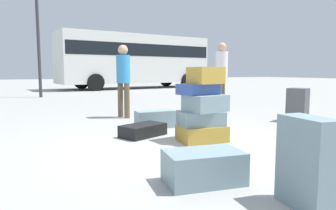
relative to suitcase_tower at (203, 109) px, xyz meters
name	(u,v)px	position (x,y,z in m)	size (l,w,h in m)	color
ground_plane	(176,143)	(-0.41, 0.04, -0.47)	(80.00, 80.00, 0.00)	#9E9E99
suitcase_tower	(203,109)	(0.00, 0.00, 0.00)	(0.73, 0.60, 1.09)	#B28C33
suitcase_charcoal_foreground_far	(298,105)	(2.67, 0.63, -0.13)	(0.32, 0.37, 0.69)	#4C4C51
suitcase_slate_left_side	(156,119)	(-0.20, 1.27, -0.32)	(0.73, 0.31, 0.31)	gray
suitcase_slate_white_trunk	(204,167)	(-0.91, -1.46, -0.32)	(0.70, 0.43, 0.30)	gray
suitcase_black_upright_blue	(143,130)	(-0.67, 0.69, -0.38)	(0.71, 0.40, 0.19)	black
suitcase_slate_behind_tower	(307,163)	(-0.50, -2.24, -0.13)	(0.22, 0.44, 0.69)	gray
person_bearded_onlooker	(222,71)	(2.16, 2.55, 0.57)	(0.30, 0.30, 1.73)	brown
person_tourist_with_camera	(123,75)	(-0.34, 2.72, 0.48)	(0.30, 0.32, 1.60)	brown
parked_bus	(136,58)	(3.99, 13.92, 1.36)	(9.38, 3.55, 3.15)	silver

